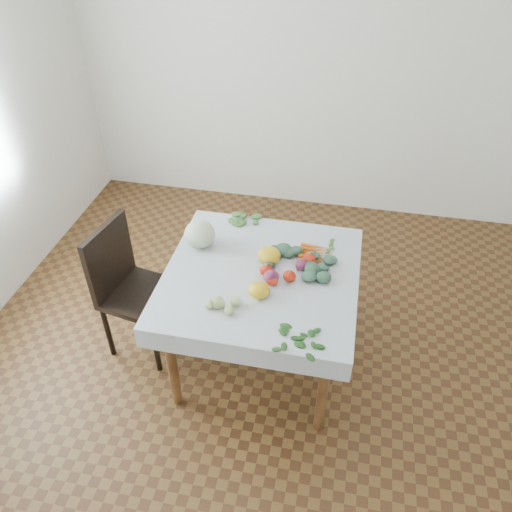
{
  "coord_description": "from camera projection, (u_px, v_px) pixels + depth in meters",
  "views": [
    {
      "loc": [
        0.42,
        -2.16,
        2.67
      ],
      "look_at": [
        -0.05,
        0.08,
        0.82
      ],
      "focal_mm": 35.0,
      "sensor_mm": 36.0,
      "label": 1
    }
  ],
  "objects": [
    {
      "name": "tomato_b",
      "position": [
        309.0,
        259.0,
        2.97
      ],
      "size": [
        0.1,
        0.1,
        0.07
      ],
      "primitive_type": "ellipsoid",
      "rotation": [
        0.0,
        0.0,
        -0.33
      ],
      "color": "#B7200C",
      "rests_on": "tablecloth"
    },
    {
      "name": "tablecloth",
      "position": [
        261.0,
        274.0,
        2.92
      ],
      "size": [
        1.12,
        1.12,
        0.01
      ],
      "primitive_type": "cube",
      "color": "white",
      "rests_on": "table"
    },
    {
      "name": "table",
      "position": [
        261.0,
        286.0,
        2.98
      ],
      "size": [
        1.0,
        1.0,
        0.75
      ],
      "color": "brown",
      "rests_on": "ground"
    },
    {
      "name": "tomato_d",
      "position": [
        289.0,
        276.0,
        2.85
      ],
      "size": [
        0.1,
        0.1,
        0.07
      ],
      "primitive_type": "ellipsoid",
      "rotation": [
        0.0,
        0.0,
        0.43
      ],
      "color": "#B7200C",
      "rests_on": "tablecloth"
    },
    {
      "name": "kale_bunch",
      "position": [
        299.0,
        261.0,
        2.97
      ],
      "size": [
        0.38,
        0.34,
        0.05
      ],
      "color": "#3B604A",
      "rests_on": "tablecloth"
    },
    {
      "name": "dill_bunch",
      "position": [
        243.0,
        221.0,
        3.31
      ],
      "size": [
        0.24,
        0.2,
        0.02
      ],
      "color": "#4A843C",
      "rests_on": "tablecloth"
    },
    {
      "name": "heirloom_front",
      "position": [
        259.0,
        290.0,
        2.75
      ],
      "size": [
        0.16,
        0.16,
        0.08
      ],
      "primitive_type": "ellipsoid",
      "rotation": [
        0.0,
        0.0,
        -0.4
      ],
      "color": "gold",
      "rests_on": "tablecloth"
    },
    {
      "name": "tomato_a",
      "position": [
        266.0,
        270.0,
        2.89
      ],
      "size": [
        0.08,
        0.08,
        0.07
      ],
      "primitive_type": "ellipsoid",
      "rotation": [
        0.0,
        0.0,
        -0.09
      ],
      "color": "#B7200C",
      "rests_on": "tablecloth"
    },
    {
      "name": "back_wall",
      "position": [
        309.0,
        61.0,
        4.06
      ],
      "size": [
        4.0,
        0.04,
        2.7
      ],
      "primitive_type": "cube",
      "color": "white",
      "rests_on": "ground"
    },
    {
      "name": "onion_b",
      "position": [
        302.0,
        265.0,
        2.93
      ],
      "size": [
        0.1,
        0.1,
        0.06
      ],
      "primitive_type": "ellipsoid",
      "rotation": [
        0.0,
        0.0,
        -0.31
      ],
      "color": "#5E1A37",
      "rests_on": "tablecloth"
    },
    {
      "name": "onion_a",
      "position": [
        271.0,
        277.0,
        2.84
      ],
      "size": [
        0.12,
        0.12,
        0.08
      ],
      "primitive_type": "ellipsoid",
      "rotation": [
        0.0,
        0.0,
        -0.33
      ],
      "color": "#5E1A37",
      "rests_on": "tablecloth"
    },
    {
      "name": "ground",
      "position": [
        260.0,
        357.0,
        3.39
      ],
      "size": [
        4.0,
        4.0,
        0.0
      ],
      "primitive_type": "plane",
      "color": "brown"
    },
    {
      "name": "chair",
      "position": [
        128.0,
        282.0,
        3.19
      ],
      "size": [
        0.49,
        0.49,
        0.94
      ],
      "color": "black",
      "rests_on": "ground"
    },
    {
      "name": "carrot_bunch",
      "position": [
        315.0,
        256.0,
        3.02
      ],
      "size": [
        0.19,
        0.26,
        0.03
      ],
      "color": "orange",
      "rests_on": "tablecloth"
    },
    {
      "name": "tomatillo_cluster",
      "position": [
        220.0,
        306.0,
        2.67
      ],
      "size": [
        0.17,
        0.12,
        0.05
      ],
      "color": "#ACBF6E",
      "rests_on": "tablecloth"
    },
    {
      "name": "basil_bunch",
      "position": [
        300.0,
        341.0,
        2.51
      ],
      "size": [
        0.23,
        0.2,
        0.01
      ],
      "color": "#19521B",
      "rests_on": "tablecloth"
    },
    {
      "name": "heirloom_back",
      "position": [
        269.0,
        255.0,
        2.97
      ],
      "size": [
        0.16,
        0.16,
        0.1
      ],
      "primitive_type": "ellipsoid",
      "rotation": [
        0.0,
        0.0,
        -0.18
      ],
      "color": "gold",
      "rests_on": "tablecloth"
    },
    {
      "name": "tomato_c",
      "position": [
        272.0,
        281.0,
        2.82
      ],
      "size": [
        0.09,
        0.09,
        0.06
      ],
      "primitive_type": "ellipsoid",
      "rotation": [
        0.0,
        0.0,
        -0.44
      ],
      "color": "#B7200C",
      "rests_on": "tablecloth"
    },
    {
      "name": "cabbage",
      "position": [
        200.0,
        234.0,
        3.07
      ],
      "size": [
        0.23,
        0.23,
        0.17
      ],
      "primitive_type": "ellipsoid",
      "rotation": [
        0.0,
        0.0,
        0.26
      ],
      "color": "#DDF5CD",
      "rests_on": "tablecloth"
    }
  ]
}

